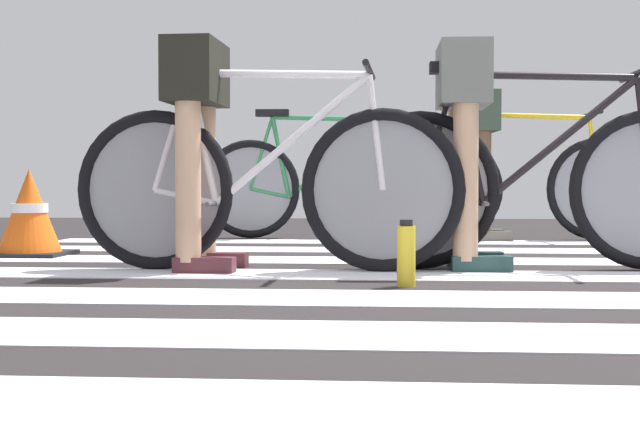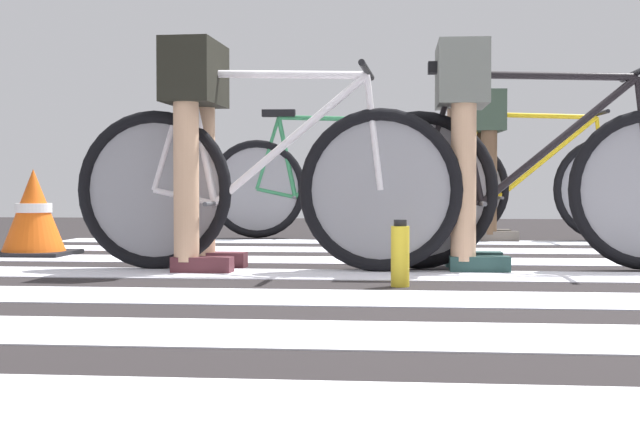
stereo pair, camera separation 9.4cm
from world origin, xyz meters
The scene contains 11 objects.
ground centered at (0.00, 0.00, 0.01)m, with size 18.00×14.00×0.02m.
crosswalk_markings centered at (0.00, -0.29, 0.02)m, with size 5.45×5.77×0.00m.
bicycle_1_of_4 centered at (-0.95, 0.27, 0.41)m, with size 1.74×0.52×0.93m.
cyclist_1_of_4 centered at (-1.26, 0.28, 0.68)m, with size 0.33×0.42×1.02m.
bicycle_2_of_4 centered at (0.24, 0.43, 0.41)m, with size 1.74×0.52×0.93m.
cyclist_2_of_4 centered at (-0.07, 0.43, 0.68)m, with size 0.32×0.41×1.01m.
bicycle_3_of_4 centered at (0.54, 2.71, 0.41)m, with size 1.73×0.52×0.93m.
cyclist_3_of_4 centered at (0.23, 2.69, 0.69)m, with size 0.34×0.43×1.04m.
bicycle_4_of_4 centered at (-0.90, 2.84, 0.41)m, with size 1.74×0.52×0.93m.
water_bottle centered at (-0.34, -0.31, 0.14)m, with size 0.07×0.07×0.25m.
traffic_cone centered at (-2.33, 1.04, 0.24)m, with size 0.41×0.41×0.47m.
Camera 1 is at (-0.41, -3.67, 0.39)m, focal length 50.57 mm.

